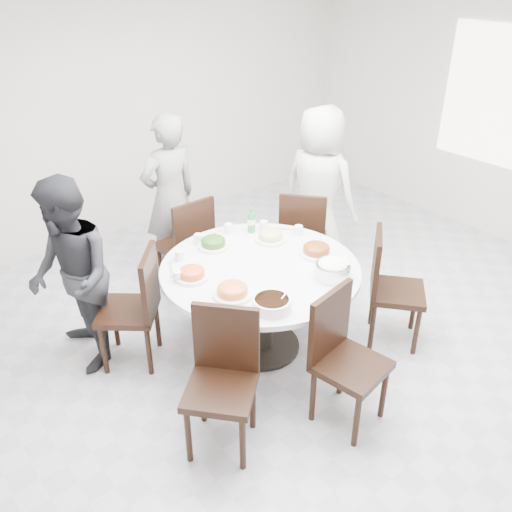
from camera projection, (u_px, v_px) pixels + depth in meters
floor at (316, 351)px, 4.36m from camera, size 6.00×6.00×0.01m
wall_back at (124, 105)px, 5.71m from camera, size 6.00×0.01×2.80m
dining_table at (260, 308)px, 4.22m from camera, size 1.50×1.50×0.75m
chair_ne at (303, 235)px, 5.11m from camera, size 0.59×0.59×0.95m
chair_n at (184, 244)px, 4.95m from camera, size 0.43×0.43×0.95m
chair_nw at (128, 309)px, 4.04m from camera, size 0.59×0.59×0.95m
chair_sw at (220, 388)px, 3.31m from camera, size 0.59×0.59×0.95m
chair_s at (352, 364)px, 3.50m from camera, size 0.49×0.49×0.95m
chair_se at (398, 290)px, 4.27m from camera, size 0.59×0.59×0.95m
diner_right at (319, 190)px, 5.21m from camera, size 0.69×0.89×1.61m
diner_middle at (170, 198)px, 5.07m from camera, size 0.59×0.40×1.59m
diner_left at (71, 278)px, 3.90m from camera, size 0.68×0.81×1.50m
dish_greens at (213, 244)px, 4.29m from camera, size 0.25×0.25×0.06m
dish_pale at (270, 237)px, 4.39m from camera, size 0.25×0.25×0.07m
dish_orange at (192, 275)px, 3.88m from camera, size 0.24×0.24×0.06m
dish_redbrown at (316, 251)px, 4.19m from camera, size 0.26×0.26×0.07m
dish_tofu at (232, 292)px, 3.68m from camera, size 0.27×0.27×0.07m
rice_bowl at (332, 271)px, 3.88m from camera, size 0.26×0.26×0.11m
soup_bowl at (272, 304)px, 3.54m from camera, size 0.26×0.26×0.08m
beverage_bottle at (251, 220)px, 4.49m from camera, size 0.06×0.06×0.22m
tea_cups at (209, 233)px, 4.44m from camera, size 0.07×0.07×0.08m
chopsticks at (207, 236)px, 4.46m from camera, size 0.24×0.04×0.01m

